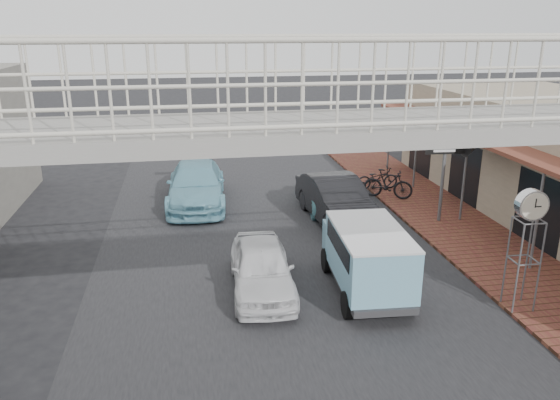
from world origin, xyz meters
name	(u,v)px	position (x,y,z in m)	size (l,w,h in m)	color
ground	(291,311)	(0.00, 0.00, 0.00)	(120.00, 120.00, 0.00)	black
road_strip	(291,311)	(0.00, 0.00, 0.01)	(10.00, 60.00, 0.01)	black
sidewalk	(479,243)	(6.50, 3.00, 0.05)	(3.00, 40.00, 0.10)	brown
footbridge	(343,255)	(0.00, -4.00, 3.18)	(16.40, 2.40, 6.34)	gray
white_hatchback	(262,268)	(-0.54, 1.15, 0.65)	(1.53, 3.79, 1.29)	white
dark_sedan	(336,200)	(2.72, 5.84, 0.77)	(1.62, 4.66, 1.53)	black
angkot_curb	(331,190)	(2.99, 7.50, 0.60)	(1.98, 4.30, 1.20)	#71B7C4
angkot_far	(196,185)	(-1.96, 8.60, 0.75)	(2.10, 5.16, 1.50)	#70AEC2
angkot_van	(367,251)	(2.04, 0.61, 1.13)	(1.87, 3.74, 1.79)	black
motorcycle_near	(377,178)	(5.30, 8.93, 0.55)	(0.60, 1.73, 0.91)	black
motorcycle_far	(388,184)	(5.30, 7.73, 0.66)	(0.53, 1.88, 1.13)	black
street_clock	(531,211)	(5.30, -0.89, 2.52)	(0.72, 0.59, 2.91)	#59595B
arrow_sign	(472,139)	(6.98, 4.94, 2.90)	(2.03, 1.30, 3.47)	#59595B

